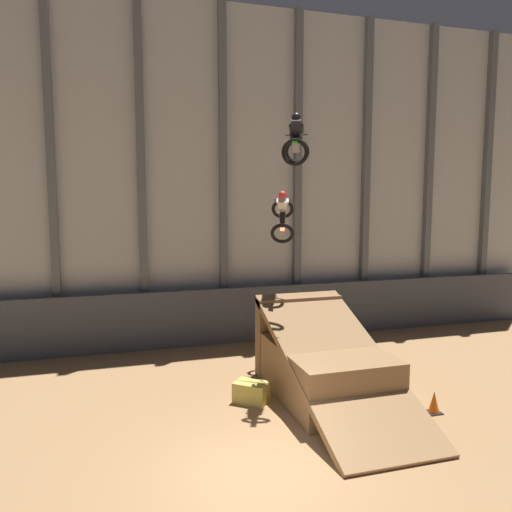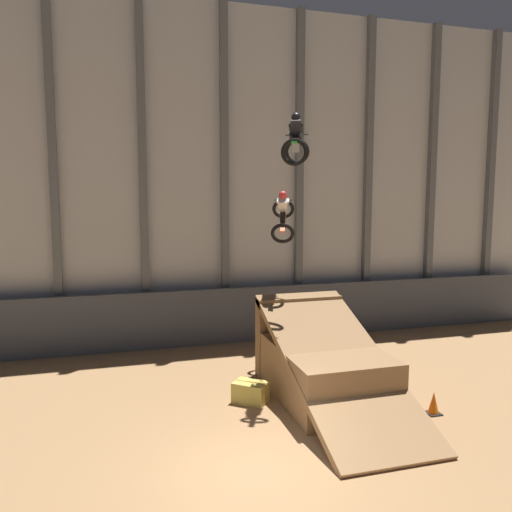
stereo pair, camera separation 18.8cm
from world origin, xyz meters
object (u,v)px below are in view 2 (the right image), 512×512
at_px(rider_bike_left_air, 296,144).
at_px(dirt_ramp, 321,364).
at_px(hay_bale_trackside, 251,392).
at_px(rider_bike_right_air, 283,215).
at_px(traffic_cone_near_ramp, 434,403).

bearing_deg(rider_bike_left_air, dirt_ramp, -29.29).
distance_m(rider_bike_left_air, hay_bale_trackside, 6.99).
height_order(rider_bike_right_air, traffic_cone_near_ramp, rider_bike_right_air).
height_order(rider_bike_left_air, traffic_cone_near_ramp, rider_bike_left_air).
bearing_deg(rider_bike_right_air, traffic_cone_near_ramp, -39.55).
bearing_deg(rider_bike_left_air, rider_bike_right_air, 106.48).
xyz_separation_m(dirt_ramp, traffic_cone_near_ramp, (2.26, -2.04, -0.60)).
distance_m(rider_bike_right_air, hay_bale_trackside, 5.57).
relative_size(rider_bike_left_air, hay_bale_trackside, 1.69).
height_order(rider_bike_right_air, hay_bale_trackside, rider_bike_right_air).
bearing_deg(rider_bike_right_air, hay_bale_trackside, -105.88).
height_order(dirt_ramp, rider_bike_left_air, rider_bike_left_air).
distance_m(rider_bike_left_air, rider_bike_right_air, 2.65).
xyz_separation_m(rider_bike_right_air, traffic_cone_near_ramp, (2.61, -4.42, -4.72)).
height_order(traffic_cone_near_ramp, hay_bale_trackside, traffic_cone_near_ramp).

